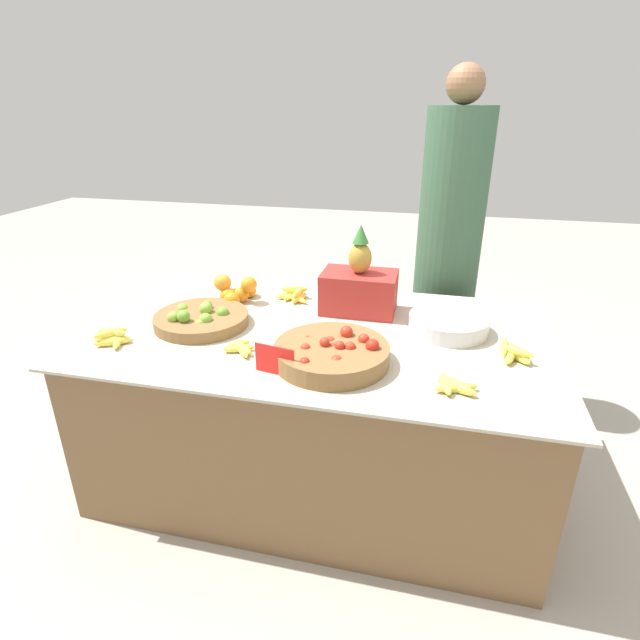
# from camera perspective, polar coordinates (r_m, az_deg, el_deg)

# --- Properties ---
(ground_plane) EXTENTS (12.00, 12.00, 0.00)m
(ground_plane) POSITION_cam_1_polar(r_m,az_deg,el_deg) (2.44, 0.00, -16.46)
(ground_plane) COLOR #ADA599
(market_table) EXTENTS (1.87, 1.10, 0.71)m
(market_table) POSITION_cam_1_polar(r_m,az_deg,el_deg) (2.23, 0.00, -9.51)
(market_table) COLOR brown
(market_table) RESTS_ON ground_plane
(lime_bowl) EXTENTS (0.39, 0.39, 0.10)m
(lime_bowl) POSITION_cam_1_polar(r_m,az_deg,el_deg) (2.17, -13.44, 0.14)
(lime_bowl) COLOR olive
(lime_bowl) RESTS_ON market_table
(tomato_basket) EXTENTS (0.42, 0.42, 0.10)m
(tomato_basket) POSITION_cam_1_polar(r_m,az_deg,el_deg) (1.80, 1.39, -3.82)
(tomato_basket) COLOR olive
(tomato_basket) RESTS_ON market_table
(orange_pile) EXTENTS (0.20, 0.24, 0.14)m
(orange_pile) POSITION_cam_1_polar(r_m,az_deg,el_deg) (2.38, -9.40, 3.24)
(orange_pile) COLOR orange
(orange_pile) RESTS_ON market_table
(metal_bowl) EXTENTS (0.32, 0.32, 0.07)m
(metal_bowl) POSITION_cam_1_polar(r_m,az_deg,el_deg) (2.11, 14.46, -0.43)
(metal_bowl) COLOR silver
(metal_bowl) RESTS_ON market_table
(price_sign) EXTENTS (0.15, 0.03, 0.11)m
(price_sign) POSITION_cam_1_polar(r_m,az_deg,el_deg) (1.73, -5.20, -4.61)
(price_sign) COLOR red
(price_sign) RESTS_ON market_table
(produce_crate) EXTENTS (0.33, 0.21, 0.40)m
(produce_crate) POSITION_cam_1_polar(r_m,az_deg,el_deg) (2.23, 4.49, 3.72)
(produce_crate) COLOR #B22D28
(produce_crate) RESTS_ON market_table
(banana_bunch_front_center) EXTENTS (0.18, 0.14, 0.06)m
(banana_bunch_front_center) POSITION_cam_1_polar(r_m,az_deg,el_deg) (2.39, -2.88, 2.93)
(banana_bunch_front_center) COLOR #EFDB4C
(banana_bunch_front_center) RESTS_ON market_table
(banana_bunch_front_left) EXTENTS (0.15, 0.14, 0.03)m
(banana_bunch_front_left) POSITION_cam_1_polar(r_m,az_deg,el_deg) (1.70, 15.11, -7.31)
(banana_bunch_front_left) COLOR #EFDB4C
(banana_bunch_front_left) RESTS_ON market_table
(banana_bunch_middle_right) EXTENTS (0.16, 0.14, 0.06)m
(banana_bunch_middle_right) POSITION_cam_1_polar(r_m,az_deg,el_deg) (2.11, -22.58, -1.89)
(banana_bunch_middle_right) COLOR #EFDB4C
(banana_bunch_middle_right) RESTS_ON market_table
(banana_bunch_back_center) EXTENTS (0.13, 0.14, 0.03)m
(banana_bunch_back_center) POSITION_cam_1_polar(r_m,az_deg,el_deg) (1.91, -9.13, -3.13)
(banana_bunch_back_center) COLOR #EFDB4C
(banana_bunch_back_center) RESTS_ON market_table
(banana_bunch_middle_left) EXTENTS (0.12, 0.18, 0.06)m
(banana_bunch_middle_left) POSITION_cam_1_polar(r_m,az_deg,el_deg) (1.97, 21.21, -3.45)
(banana_bunch_middle_left) COLOR #EFDB4C
(banana_bunch_middle_left) RESTS_ON market_table
(vendor_person) EXTENTS (0.33, 0.33, 1.74)m
(vendor_person) POSITION_cam_1_polar(r_m,az_deg,el_deg) (2.74, 14.32, 6.74)
(vendor_person) COLOR #385B42
(vendor_person) RESTS_ON ground_plane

